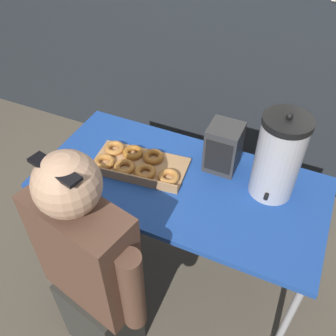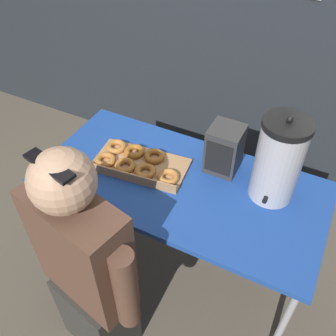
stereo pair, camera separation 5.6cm
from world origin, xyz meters
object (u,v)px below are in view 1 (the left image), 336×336
at_px(donut_box, 137,164).
at_px(person_seated, 91,274).
at_px(cell_phone, 65,167).
at_px(space_heater, 223,147).
at_px(coffee_urn, 278,157).

xyz_separation_m(donut_box, person_seated, (0.05, -0.53, -0.16)).
distance_m(cell_phone, space_heater, 0.77).
relative_size(donut_box, coffee_urn, 1.13).
relative_size(coffee_urn, person_seated, 0.34).
bearing_deg(coffee_urn, person_seated, -131.52).
distance_m(cell_phone, person_seated, 0.55).
bearing_deg(donut_box, coffee_urn, 4.31).
bearing_deg(coffee_urn, cell_phone, -164.08).
distance_m(coffee_urn, space_heater, 0.28).
relative_size(cell_phone, person_seated, 0.13).
bearing_deg(person_seated, coffee_urn, -119.00).
distance_m(donut_box, space_heater, 0.43).
bearing_deg(person_seated, space_heater, -101.63).
distance_m(donut_box, cell_phone, 0.35).
height_order(cell_phone, space_heater, space_heater).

